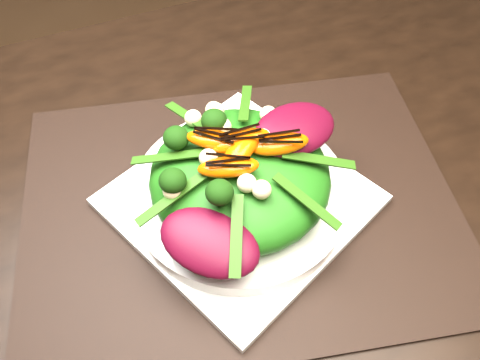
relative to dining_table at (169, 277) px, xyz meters
name	(u,v)px	position (x,y,z in m)	size (l,w,h in m)	color
dining_table	(169,277)	(0.00, 0.00, 0.00)	(1.60, 0.90, 0.75)	black
placemat	(240,203)	(0.10, 0.05, 0.02)	(0.49, 0.37, 0.00)	black
plate_base	(240,200)	(0.10, 0.05, 0.03)	(0.25, 0.25, 0.01)	white
salad_bowl	(240,193)	(0.10, 0.05, 0.04)	(0.24, 0.24, 0.02)	white
lettuce_mound	(240,176)	(0.10, 0.05, 0.07)	(0.20, 0.20, 0.07)	#226212
radicchio_leaf	(295,129)	(0.17, 0.06, 0.11)	(0.10, 0.06, 0.02)	#430716
orange_segment	(211,144)	(0.08, 0.07, 0.11)	(0.06, 0.02, 0.02)	#CB4403
broccoli_floret	(184,139)	(0.06, 0.08, 0.12)	(0.04, 0.04, 0.04)	black
macadamia_nut	(273,180)	(0.12, 0.00, 0.11)	(0.02, 0.02, 0.02)	#FBDCB0
balsamic_drizzle	(211,138)	(0.08, 0.07, 0.12)	(0.04, 0.00, 0.00)	black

